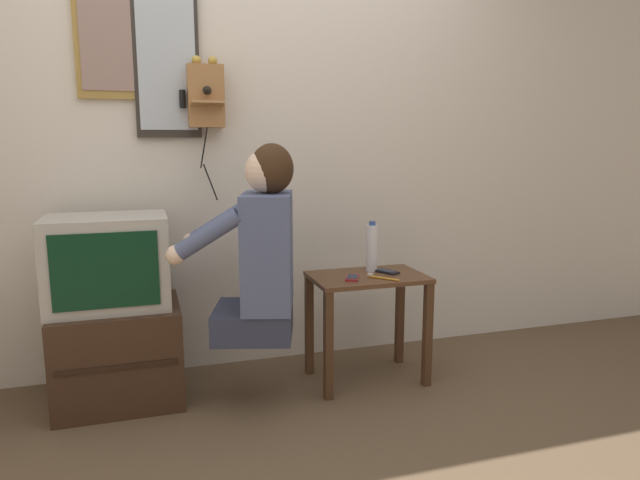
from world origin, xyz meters
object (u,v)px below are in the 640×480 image
at_px(wall_phone_antique, 205,96).
at_px(framed_picture, 114,40).
at_px(wall_mirror, 166,59).
at_px(cell_phone_held, 352,278).
at_px(television, 108,262).
at_px(toothbrush, 381,278).
at_px(water_bottle, 372,248).
at_px(cell_phone_spare, 387,272).
at_px(person, 261,249).

distance_m(wall_phone_antique, framed_picture, 0.50).
relative_size(wall_phone_antique, wall_mirror, 0.94).
height_order(framed_picture, cell_phone_held, framed_picture).
relative_size(television, toothbrush, 3.92).
bearing_deg(water_bottle, cell_phone_spare, -48.13).
bearing_deg(cell_phone_held, television, -163.90).
xyz_separation_m(wall_mirror, water_bottle, (0.99, -0.33, -0.96)).
xyz_separation_m(framed_picture, wall_mirror, (0.24, -0.00, -0.08)).
distance_m(television, water_bottle, 1.31).
relative_size(person, framed_picture, 1.61).
distance_m(cell_phone_held, cell_phone_spare, 0.23).
height_order(cell_phone_spare, water_bottle, water_bottle).
bearing_deg(wall_phone_antique, television, -154.95).
height_order(wall_phone_antique, water_bottle, wall_phone_antique).
bearing_deg(wall_mirror, cell_phone_held, -29.37).
bearing_deg(television, cell_phone_spare, -5.18).
xyz_separation_m(cell_phone_held, water_bottle, (0.16, 0.13, 0.12)).
bearing_deg(person, cell_phone_spare, -63.41).
bearing_deg(television, toothbrush, -10.43).
height_order(person, cell_phone_held, person).
xyz_separation_m(cell_phone_held, cell_phone_spare, (0.22, 0.07, 0.00)).
xyz_separation_m(framed_picture, water_bottle, (1.23, -0.34, -1.04)).
distance_m(cell_phone_spare, water_bottle, 0.15).
bearing_deg(person, cell_phone_held, -66.70).
bearing_deg(cell_phone_spare, person, 162.35).
height_order(wall_phone_antique, cell_phone_held, wall_phone_antique).
relative_size(television, wall_phone_antique, 0.75).
xyz_separation_m(wall_phone_antique, cell_phone_held, (0.65, -0.43, -0.90)).
height_order(television, cell_phone_spare, television).
xyz_separation_m(water_bottle, toothbrush, (-0.02, -0.18, -0.12)).
height_order(wall_mirror, cell_phone_held, wall_mirror).
xyz_separation_m(person, wall_mirror, (-0.36, 0.52, 0.90)).
distance_m(television, toothbrush, 1.31).
bearing_deg(person, framed_picture, 65.34).
bearing_deg(toothbrush, framed_picture, 116.26).
height_order(person, wall_mirror, wall_mirror).
bearing_deg(water_bottle, television, 177.47).
bearing_deg(cell_phone_spare, wall_phone_antique, 129.79).
relative_size(wall_mirror, cell_phone_spare, 5.64).
bearing_deg(framed_picture, cell_phone_spare, -17.39).
relative_size(television, water_bottle, 2.06).
bearing_deg(cell_phone_held, toothbrush, 6.62).
relative_size(wall_mirror, toothbrush, 5.58).
xyz_separation_m(wall_mirror, cell_phone_spare, (1.05, -0.40, -1.08)).
height_order(cell_phone_held, water_bottle, water_bottle).
xyz_separation_m(television, water_bottle, (1.31, -0.06, 0.00)).
distance_m(wall_mirror, toothbrush, 1.54).
bearing_deg(water_bottle, person, -163.36).
relative_size(framed_picture, toothbrush, 4.01).
distance_m(wall_phone_antique, cell_phone_spare, 1.30).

